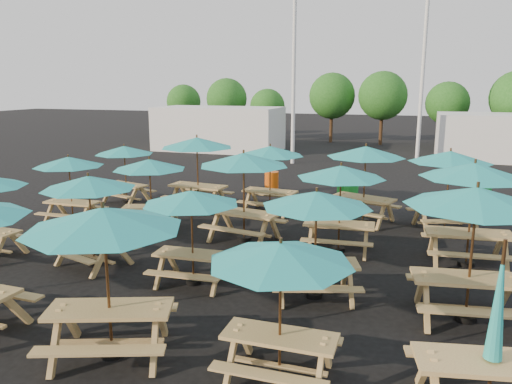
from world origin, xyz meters
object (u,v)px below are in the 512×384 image
(picnic_unit_19, at_px, (450,161))
(waste_bin_0, at_px, (272,183))
(picnic_unit_9, at_px, (191,202))
(picnic_unit_18, at_px, (474,176))
(picnic_unit_7, at_px, (197,146))
(picnic_unit_15, at_px, (366,155))
(picnic_unit_6, at_px, (150,168))
(picnic_unit_8, at_px, (104,226))
(picnic_unit_17, at_px, (476,204))
(picnic_unit_12, at_px, (281,260))
(picnic_unit_16, at_px, (494,347))
(picnic_unit_5, at_px, (89,187))
(picnic_unit_13, at_px, (316,204))
(picnic_unit_2, at_px, (69,165))
(waste_bin_3, at_px, (351,188))
(picnic_unit_10, at_px, (244,164))
(picnic_unit_11, at_px, (270,154))
(picnic_unit_3, at_px, (124,153))
(picnic_unit_14, at_px, (341,176))
(waste_bin_4, at_px, (483,195))
(waste_bin_1, at_px, (349,187))
(waste_bin_2, at_px, (344,186))

(picnic_unit_19, distance_m, waste_bin_0, 7.34)
(picnic_unit_9, height_order, picnic_unit_18, picnic_unit_18)
(picnic_unit_7, bearing_deg, picnic_unit_15, 5.99)
(picnic_unit_7, bearing_deg, picnic_unit_9, -60.60)
(picnic_unit_6, bearing_deg, waste_bin_0, 55.07)
(picnic_unit_8, bearing_deg, picnic_unit_17, 9.39)
(picnic_unit_12, relative_size, picnic_unit_16, 0.87)
(picnic_unit_5, height_order, picnic_unit_15, picnic_unit_15)
(picnic_unit_5, bearing_deg, picnic_unit_13, 15.93)
(picnic_unit_5, bearing_deg, picnic_unit_9, 11.63)
(picnic_unit_5, relative_size, picnic_unit_18, 1.01)
(picnic_unit_2, height_order, waste_bin_3, picnic_unit_2)
(picnic_unit_8, distance_m, picnic_unit_10, 6.34)
(picnic_unit_5, distance_m, picnic_unit_8, 4.38)
(picnic_unit_2, bearing_deg, waste_bin_3, 37.04)
(picnic_unit_11, relative_size, picnic_unit_18, 0.90)
(picnic_unit_7, height_order, picnic_unit_9, picnic_unit_7)
(picnic_unit_2, bearing_deg, picnic_unit_16, -29.40)
(picnic_unit_11, relative_size, picnic_unit_19, 0.82)
(picnic_unit_16, height_order, waste_bin_3, picnic_unit_16)
(picnic_unit_2, height_order, picnic_unit_3, picnic_unit_2)
(picnic_unit_10, relative_size, picnic_unit_15, 0.93)
(picnic_unit_12, height_order, waste_bin_0, picnic_unit_12)
(picnic_unit_19, relative_size, waste_bin_3, 3.42)
(picnic_unit_14, bearing_deg, picnic_unit_13, -93.91)
(picnic_unit_3, xyz_separation_m, picnic_unit_12, (8.34, -9.05, 0.02))
(waste_bin_0, xyz_separation_m, waste_bin_4, (7.72, 0.13, 0.00))
(picnic_unit_6, distance_m, waste_bin_1, 8.06)
(waste_bin_0, bearing_deg, picnic_unit_7, -118.72)
(picnic_unit_16, xyz_separation_m, picnic_unit_17, (-0.05, 2.86, 1.22))
(picnic_unit_8, distance_m, picnic_unit_15, 9.75)
(picnic_unit_2, relative_size, waste_bin_3, 2.42)
(picnic_unit_7, relative_size, picnic_unit_19, 0.91)
(picnic_unit_14, xyz_separation_m, picnic_unit_18, (3.09, -0.10, 0.21))
(picnic_unit_13, bearing_deg, waste_bin_2, 77.20)
(picnic_unit_6, relative_size, waste_bin_3, 3.02)
(picnic_unit_12, bearing_deg, picnic_unit_6, 132.27)
(picnic_unit_11, distance_m, picnic_unit_16, 11.00)
(picnic_unit_6, xyz_separation_m, picnic_unit_17, (8.45, -3.34, 0.33))
(picnic_unit_6, xyz_separation_m, picnic_unit_12, (5.68, -6.22, -0.03))
(picnic_unit_18, distance_m, waste_bin_3, 7.43)
(picnic_unit_5, xyz_separation_m, picnic_unit_7, (0.04, 5.90, 0.27))
(picnic_unit_9, bearing_deg, picnic_unit_18, 25.25)
(picnic_unit_14, bearing_deg, waste_bin_1, 91.81)
(picnic_unit_15, distance_m, waste_bin_0, 5.31)
(picnic_unit_9, bearing_deg, waste_bin_0, 93.21)
(picnic_unit_10, bearing_deg, picnic_unit_11, 103.19)
(picnic_unit_12, xyz_separation_m, picnic_unit_14, (-0.09, 6.05, 0.14))
(picnic_unit_12, relative_size, waste_bin_4, 2.42)
(picnic_unit_9, distance_m, picnic_unit_14, 4.14)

